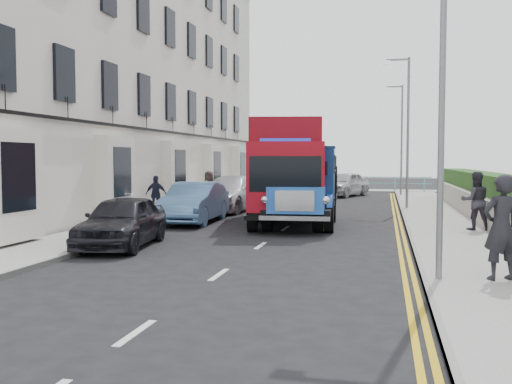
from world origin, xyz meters
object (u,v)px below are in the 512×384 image
object	(u,v)px
lamp_far	(400,133)
parked_car_front	(122,221)
lamp_mid	(405,123)
pedestrian_east_near	(501,227)
lamp_near	(436,71)
red_lorry	(285,168)
bedford_lorry	(301,192)

from	to	relation	value
lamp_far	parked_car_front	distance (m)	24.50
lamp_far	parked_car_front	bearing A→B (deg)	-108.68
lamp_mid	pedestrian_east_near	distance (m)	16.15
lamp_mid	pedestrian_east_near	xyz separation A→B (m)	(1.23, -15.84, -2.89)
lamp_mid	lamp_far	distance (m)	10.00
lamp_mid	lamp_far	size ratio (longest dim) A/B	1.00
lamp_far	lamp_near	bearing A→B (deg)	-90.00
lamp_near	red_lorry	distance (m)	11.08
lamp_near	lamp_far	world-z (taller)	same
lamp_mid	red_lorry	bearing A→B (deg)	-126.66
lamp_near	bedford_lorry	bearing A→B (deg)	114.39
red_lorry	parked_car_front	size ratio (longest dim) A/B	1.85
bedford_lorry	pedestrian_east_near	xyz separation A→B (m)	(4.90, -7.94, -0.16)
lamp_near	bedford_lorry	xyz separation A→B (m)	(-3.67, 8.09, -2.74)
lamp_mid	bedford_lorry	distance (m)	9.14
parked_car_front	red_lorry	bearing A→B (deg)	57.96
lamp_near	pedestrian_east_near	world-z (taller)	lamp_near
lamp_far	red_lorry	size ratio (longest dim) A/B	0.92
lamp_near	red_lorry	bearing A→B (deg)	114.56
lamp_near	lamp_mid	size ratio (longest dim) A/B	1.00
lamp_mid	bedford_lorry	size ratio (longest dim) A/B	1.18
red_lorry	parked_car_front	bearing A→B (deg)	-125.09
lamp_near	parked_car_front	distance (m)	8.96
lamp_mid	lamp_far	world-z (taller)	same
lamp_mid	pedestrian_east_near	bearing A→B (deg)	-85.57
lamp_far	pedestrian_east_near	bearing A→B (deg)	-87.28
lamp_near	lamp_far	size ratio (longest dim) A/B	1.00
pedestrian_east_near	lamp_far	bearing A→B (deg)	-110.98
lamp_mid	pedestrian_east_near	world-z (taller)	lamp_mid
lamp_mid	parked_car_front	bearing A→B (deg)	-120.89
bedford_lorry	red_lorry	xyz separation A→B (m)	(-0.86, 1.82, 0.77)
red_lorry	pedestrian_east_near	distance (m)	11.37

